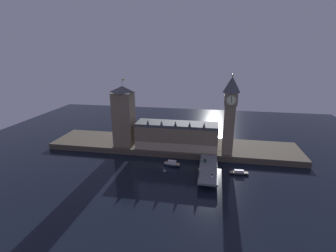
{
  "coord_description": "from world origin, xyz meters",
  "views": [
    {
      "loc": [
        31.81,
        -164.85,
        85.68
      ],
      "look_at": [
        -0.82,
        20.0,
        27.31
      ],
      "focal_mm": 26.0,
      "sensor_mm": 36.0,
      "label": 1
    }
  ],
  "objects_px": {
    "car_northbound_lead": "(205,161)",
    "street_lamp_far": "(201,153)",
    "pedestrian_far_rail": "(201,161)",
    "car_southbound_lead": "(212,175)",
    "victoria_tower": "(124,116)",
    "boat_downstream": "(239,173)",
    "pedestrian_near_rail": "(200,173)",
    "pedestrian_mid_walk": "(216,168)",
    "street_lamp_near": "(199,172)",
    "clock_tower": "(230,113)",
    "boat_upstream": "(172,164)"
  },
  "relations": [
    {
      "from": "boat_upstream",
      "to": "boat_downstream",
      "type": "xyz_separation_m",
      "value": [
        49.79,
        -4.97,
        -0.33
      ]
    },
    {
      "from": "victoria_tower",
      "to": "boat_downstream",
      "type": "distance_m",
      "value": 105.58
    },
    {
      "from": "car_southbound_lead",
      "to": "pedestrian_near_rail",
      "type": "height_order",
      "value": "pedestrian_near_rail"
    },
    {
      "from": "clock_tower",
      "to": "car_northbound_lead",
      "type": "bearing_deg",
      "value": -129.6
    },
    {
      "from": "street_lamp_near",
      "to": "boat_downstream",
      "type": "height_order",
      "value": "street_lamp_near"
    },
    {
      "from": "boat_downstream",
      "to": "pedestrian_near_rail",
      "type": "bearing_deg",
      "value": -150.59
    },
    {
      "from": "car_southbound_lead",
      "to": "pedestrian_near_rail",
      "type": "relative_size",
      "value": 2.39
    },
    {
      "from": "clock_tower",
      "to": "street_lamp_far",
      "type": "height_order",
      "value": "clock_tower"
    },
    {
      "from": "car_southbound_lead",
      "to": "pedestrian_near_rail",
      "type": "bearing_deg",
      "value": 173.76
    },
    {
      "from": "street_lamp_near",
      "to": "street_lamp_far",
      "type": "distance_m",
      "value": 29.44
    },
    {
      "from": "car_southbound_lead",
      "to": "boat_downstream",
      "type": "xyz_separation_m",
      "value": [
        19.17,
        16.48,
        -5.01
      ]
    },
    {
      "from": "victoria_tower",
      "to": "pedestrian_far_rail",
      "type": "xyz_separation_m",
      "value": [
        68.93,
        -25.81,
        -24.81
      ]
    },
    {
      "from": "clock_tower",
      "to": "pedestrian_far_rail",
      "type": "xyz_separation_m",
      "value": [
        -20.08,
        -21.72,
        -32.32
      ]
    },
    {
      "from": "clock_tower",
      "to": "victoria_tower",
      "type": "relative_size",
      "value": 1.1
    },
    {
      "from": "car_northbound_lead",
      "to": "pedestrian_mid_walk",
      "type": "relative_size",
      "value": 2.66
    },
    {
      "from": "street_lamp_near",
      "to": "boat_downstream",
      "type": "relative_size",
      "value": 0.42
    },
    {
      "from": "pedestrian_near_rail",
      "to": "boat_downstream",
      "type": "height_order",
      "value": "pedestrian_near_rail"
    },
    {
      "from": "car_northbound_lead",
      "to": "car_southbound_lead",
      "type": "bearing_deg",
      "value": -75.63
    },
    {
      "from": "street_lamp_near",
      "to": "boat_downstream",
      "type": "distance_m",
      "value": 34.77
    },
    {
      "from": "car_southbound_lead",
      "to": "boat_upstream",
      "type": "distance_m",
      "value": 37.68
    },
    {
      "from": "pedestrian_near_rail",
      "to": "boat_downstream",
      "type": "distance_m",
      "value": 32.1
    },
    {
      "from": "street_lamp_far",
      "to": "pedestrian_near_rail",
      "type": "bearing_deg",
      "value": -89.12
    },
    {
      "from": "clock_tower",
      "to": "victoria_tower",
      "type": "height_order",
      "value": "clock_tower"
    },
    {
      "from": "car_southbound_lead",
      "to": "pedestrian_mid_walk",
      "type": "distance_m",
      "value": 11.91
    },
    {
      "from": "pedestrian_far_rail",
      "to": "car_southbound_lead",
      "type": "bearing_deg",
      "value": -68.21
    },
    {
      "from": "car_southbound_lead",
      "to": "pedestrian_mid_walk",
      "type": "bearing_deg",
      "value": 76.35
    },
    {
      "from": "car_northbound_lead",
      "to": "street_lamp_far",
      "type": "distance_m",
      "value": 6.98
    },
    {
      "from": "pedestrian_far_rail",
      "to": "pedestrian_mid_walk",
      "type": "bearing_deg",
      "value": -40.26
    },
    {
      "from": "street_lamp_far",
      "to": "boat_downstream",
      "type": "height_order",
      "value": "street_lamp_far"
    },
    {
      "from": "street_lamp_near",
      "to": "boat_upstream",
      "type": "height_order",
      "value": "street_lamp_near"
    },
    {
      "from": "victoria_tower",
      "to": "boat_upstream",
      "type": "height_order",
      "value": "victoria_tower"
    },
    {
      "from": "victoria_tower",
      "to": "pedestrian_mid_walk",
      "type": "distance_m",
      "value": 91.07
    },
    {
      "from": "clock_tower",
      "to": "car_northbound_lead",
      "type": "height_order",
      "value": "clock_tower"
    },
    {
      "from": "pedestrian_mid_walk",
      "to": "clock_tower",
      "type": "bearing_deg",
      "value": 74.2
    },
    {
      "from": "street_lamp_near",
      "to": "clock_tower",
      "type": "bearing_deg",
      "value": 65.65
    },
    {
      "from": "pedestrian_far_rail",
      "to": "street_lamp_near",
      "type": "bearing_deg",
      "value": -90.97
    },
    {
      "from": "boat_upstream",
      "to": "victoria_tower",
      "type": "bearing_deg",
      "value": 151.42
    },
    {
      "from": "car_southbound_lead",
      "to": "street_lamp_near",
      "type": "bearing_deg",
      "value": -164.56
    },
    {
      "from": "pedestrian_mid_walk",
      "to": "street_lamp_far",
      "type": "distance_m",
      "value": 19.62
    },
    {
      "from": "pedestrian_near_rail",
      "to": "street_lamp_far",
      "type": "bearing_deg",
      "value": 90.88
    },
    {
      "from": "street_lamp_far",
      "to": "pedestrian_far_rail",
      "type": "bearing_deg",
      "value": -86.13
    },
    {
      "from": "pedestrian_near_rail",
      "to": "pedestrian_mid_walk",
      "type": "distance_m",
      "value": 15.49
    },
    {
      "from": "car_northbound_lead",
      "to": "street_lamp_near",
      "type": "bearing_deg",
      "value": -97.5
    },
    {
      "from": "victoria_tower",
      "to": "pedestrian_mid_walk",
      "type": "relative_size",
      "value": 35.32
    },
    {
      "from": "car_southbound_lead",
      "to": "car_northbound_lead",
      "type": "bearing_deg",
      "value": 104.37
    },
    {
      "from": "clock_tower",
      "to": "street_lamp_far",
      "type": "relative_size",
      "value": 9.35
    },
    {
      "from": "car_southbound_lead",
      "to": "street_lamp_far",
      "type": "bearing_deg",
      "value": 108.11
    },
    {
      "from": "victoria_tower",
      "to": "pedestrian_far_rail",
      "type": "height_order",
      "value": "victoria_tower"
    },
    {
      "from": "clock_tower",
      "to": "car_southbound_lead",
      "type": "relative_size",
      "value": 16.75
    },
    {
      "from": "pedestrian_near_rail",
      "to": "boat_upstream",
      "type": "relative_size",
      "value": 0.11
    }
  ]
}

